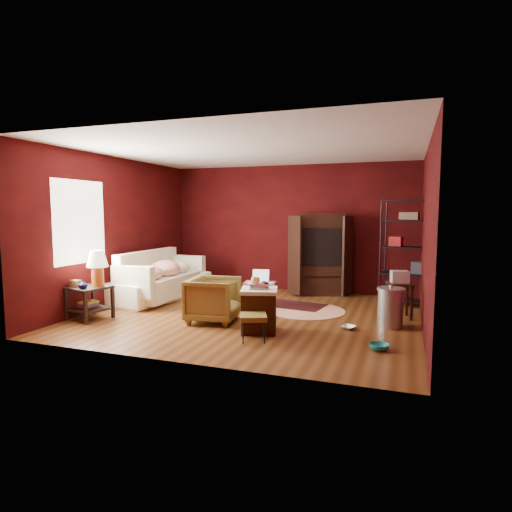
% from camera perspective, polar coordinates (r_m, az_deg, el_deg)
% --- Properties ---
extents(room, '(5.54, 5.04, 2.84)m').
position_cam_1_polar(room, '(7.26, -0.86, 3.01)').
color(room, brown).
rests_on(room, ground).
extents(sofa, '(1.03, 2.32, 0.88)m').
position_cam_1_polar(sofa, '(8.86, -12.47, -2.86)').
color(sofa, white).
rests_on(sofa, ground).
extents(armchair, '(0.82, 0.86, 0.79)m').
position_cam_1_polar(armchair, '(6.96, -5.69, -5.50)').
color(armchair, black).
rests_on(armchair, ground).
extents(pet_bowl_steel, '(0.23, 0.14, 0.23)m').
position_cam_1_polar(pet_bowl_steel, '(6.68, 12.19, -8.59)').
color(pet_bowl_steel, silver).
rests_on(pet_bowl_steel, ground).
extents(pet_bowl_turquoise, '(0.27, 0.17, 0.26)m').
position_cam_1_polar(pet_bowl_turquoise, '(5.82, 16.12, -10.73)').
color(pet_bowl_turquoise, '#26B0B4').
rests_on(pet_bowl_turquoise, ground).
extents(vase, '(0.19, 0.19, 0.14)m').
position_cam_1_polar(vase, '(7.35, -22.08, -3.56)').
color(vase, '#0E1246').
rests_on(vase, side_table).
extents(mug, '(0.14, 0.11, 0.13)m').
position_cam_1_polar(mug, '(6.27, -0.06, -3.18)').
color(mug, '#F8DD79').
rests_on(mug, hamper).
extents(side_table, '(0.69, 0.69, 1.14)m').
position_cam_1_polar(side_table, '(7.53, -20.87, -2.77)').
color(side_table, black).
rests_on(side_table, ground).
extents(sofa_cushions, '(0.89, 2.16, 0.90)m').
position_cam_1_polar(sofa_cushions, '(8.86, -12.68, -2.86)').
color(sofa_cushions, white).
rests_on(sofa_cushions, sofa).
extents(hamper, '(0.65, 0.65, 0.74)m').
position_cam_1_polar(hamper, '(6.36, 0.43, -7.13)').
color(hamper, '#41210F').
rests_on(hamper, ground).
extents(footstool, '(0.47, 0.47, 0.37)m').
position_cam_1_polar(footstool, '(5.93, -0.37, -8.26)').
color(footstool, black).
rests_on(footstool, ground).
extents(rug_round, '(1.52, 1.52, 0.01)m').
position_cam_1_polar(rug_round, '(7.78, 6.68, -7.23)').
color(rug_round, white).
rests_on(rug_round, ground).
extents(rug_oriental, '(1.18, 0.89, 0.01)m').
position_cam_1_polar(rug_oriental, '(8.16, 5.22, -6.54)').
color(rug_oriental, '#4B1417').
rests_on(rug_oriental, ground).
extents(laptop_desk, '(0.63, 0.53, 0.70)m').
position_cam_1_polar(laptop_desk, '(7.84, 0.51, -3.89)').
color(laptop_desk, '#B7545E').
rests_on(laptop_desk, ground).
extents(tv_armoire, '(1.30, 0.96, 1.73)m').
position_cam_1_polar(tv_armoire, '(9.20, 8.50, 0.45)').
color(tv_armoire, black).
rests_on(tv_armoire, ground).
extents(wire_shelving, '(1.04, 0.60, 1.99)m').
position_cam_1_polar(wire_shelving, '(8.46, 19.71, 0.98)').
color(wire_shelving, black).
rests_on(wire_shelving, ground).
extents(small_stand, '(0.48, 0.48, 0.79)m').
position_cam_1_polar(small_stand, '(7.52, 18.59, -3.40)').
color(small_stand, black).
rests_on(small_stand, ground).
extents(trash_can, '(0.45, 0.45, 0.66)m').
position_cam_1_polar(trash_can, '(6.93, 17.48, -6.54)').
color(trash_can, '#B5BCBE').
rests_on(trash_can, ground).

